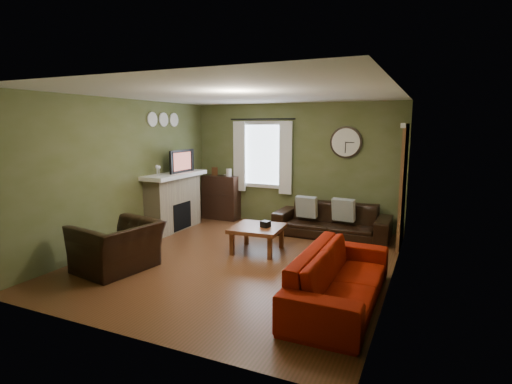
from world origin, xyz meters
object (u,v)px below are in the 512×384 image
at_px(sofa_red, 340,277).
at_px(coffee_table, 257,239).
at_px(bookshelf, 221,197).
at_px(sofa_brown, 332,220).
at_px(armchair, 117,247).

height_order(sofa_red, coffee_table, sofa_red).
xyz_separation_m(bookshelf, sofa_red, (3.50, -3.32, -0.17)).
xyz_separation_m(bookshelf, sofa_brown, (2.69, -0.44, -0.18)).
bearing_deg(armchair, sofa_red, 103.86).
distance_m(sofa_red, coffee_table, 2.24).
bearing_deg(sofa_brown, coffee_table, -122.31).
distance_m(sofa_brown, armchair, 3.97).
distance_m(sofa_brown, coffee_table, 1.73).
xyz_separation_m(bookshelf, armchair, (0.24, -3.56, -0.14)).
bearing_deg(bookshelf, armchair, -86.14).
bearing_deg(sofa_brown, armchair, -128.10).
relative_size(bookshelf, sofa_red, 0.45).
relative_size(sofa_brown, sofa_red, 0.98).
distance_m(bookshelf, coffee_table, 2.61).
bearing_deg(sofa_red, bookshelf, 46.53).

